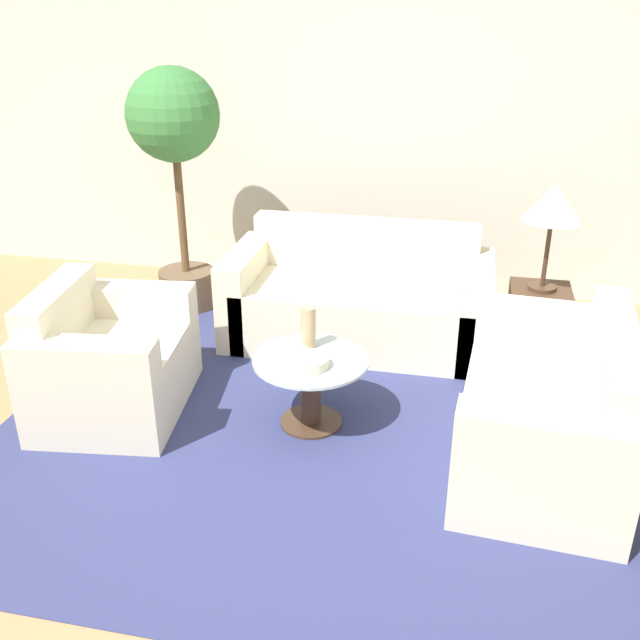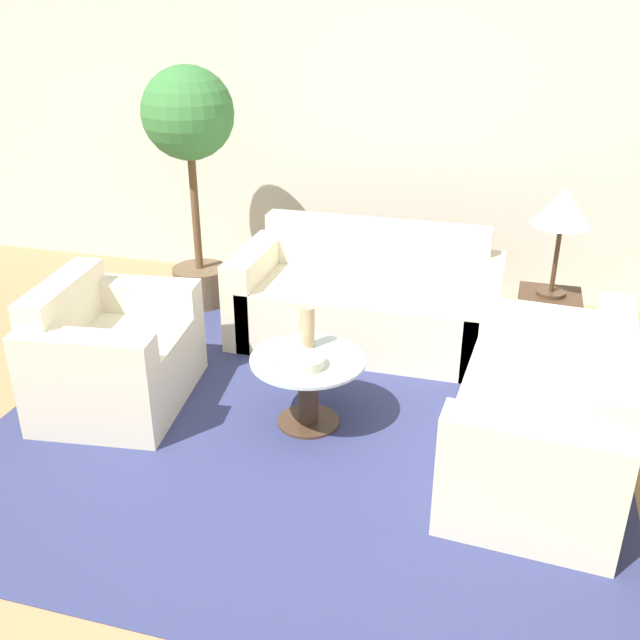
# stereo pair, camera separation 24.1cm
# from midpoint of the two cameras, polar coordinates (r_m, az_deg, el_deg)

# --- Properties ---
(ground_plane) EXTENTS (14.00, 14.00, 0.00)m
(ground_plane) POSITION_cam_midpoint_polar(r_m,az_deg,el_deg) (3.73, -2.41, -13.11)
(ground_plane) COLOR #9E754C
(wall_back) EXTENTS (10.00, 0.06, 2.60)m
(wall_back) POSITION_cam_midpoint_polar(r_m,az_deg,el_deg) (5.82, 6.36, 14.94)
(wall_back) COLOR beige
(wall_back) RESTS_ON ground_plane
(rug) EXTENTS (3.51, 3.23, 0.01)m
(rug) POSITION_cam_midpoint_polar(r_m,az_deg,el_deg) (4.19, 0.73, -8.21)
(rug) COLOR navy
(rug) RESTS_ON ground_plane
(sofa_main) EXTENTS (1.82, 0.84, 0.80)m
(sofa_main) POSITION_cam_midpoint_polar(r_m,az_deg,el_deg) (5.07, 5.15, 1.41)
(sofa_main) COLOR beige
(sofa_main) RESTS_ON ground_plane
(armchair) EXTENTS (0.89, 1.07, 0.77)m
(armchair) POSITION_cam_midpoint_polar(r_m,az_deg,el_deg) (4.43, -15.02, -2.99)
(armchair) COLOR beige
(armchair) RESTS_ON ground_plane
(loveseat) EXTENTS (0.90, 1.50, 0.79)m
(loveseat) POSITION_cam_midpoint_polar(r_m,az_deg,el_deg) (3.91, 19.76, -7.72)
(loveseat) COLOR beige
(loveseat) RESTS_ON ground_plane
(coffee_table) EXTENTS (0.65, 0.65, 0.43)m
(coffee_table) POSITION_cam_midpoint_polar(r_m,az_deg,el_deg) (4.05, 0.75, -4.99)
(coffee_table) COLOR #422D1E
(coffee_table) RESTS_ON ground_plane
(side_table) EXTENTS (0.39, 0.39, 0.53)m
(side_table) POSITION_cam_midpoint_polar(r_m,az_deg,el_deg) (4.92, 18.91, -0.91)
(side_table) COLOR #422D1E
(side_table) RESTS_ON ground_plane
(table_lamp) EXTENTS (0.37, 0.37, 0.70)m
(table_lamp) POSITION_cam_midpoint_polar(r_m,az_deg,el_deg) (4.64, 20.32, 8.29)
(table_lamp) COLOR #422D1E
(table_lamp) RESTS_ON side_table
(potted_plant) EXTENTS (0.67, 0.67, 1.82)m
(potted_plant) POSITION_cam_midpoint_polar(r_m,az_deg,el_deg) (5.45, -9.07, 13.84)
(potted_plant) COLOR brown
(potted_plant) RESTS_ON ground_plane
(vase) EXTENTS (0.08, 0.08, 0.25)m
(vase) POSITION_cam_midpoint_polar(r_m,az_deg,el_deg) (4.05, 0.70, -0.59)
(vase) COLOR tan
(vase) RESTS_ON coffee_table
(bowl) EXTENTS (0.22, 0.22, 0.06)m
(bowl) POSITION_cam_midpoint_polar(r_m,az_deg,el_deg) (3.88, 0.58, -3.37)
(bowl) COLOR beige
(bowl) RESTS_ON coffee_table
(book_stack) EXTENTS (0.24, 0.23, 0.05)m
(book_stack) POSITION_cam_midpoint_polar(r_m,az_deg,el_deg) (3.93, -0.70, -2.99)
(book_stack) COLOR beige
(book_stack) RESTS_ON coffee_table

